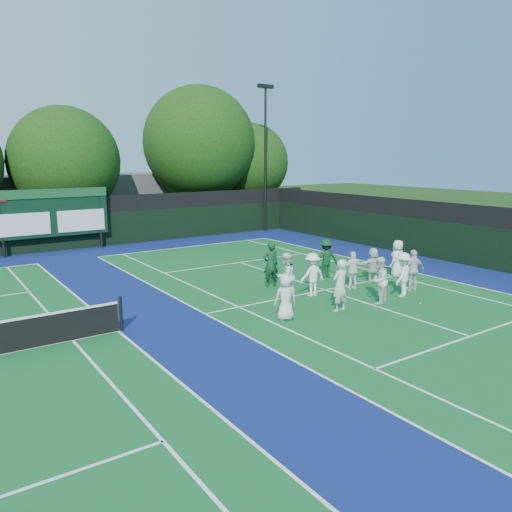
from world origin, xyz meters
TOP-DOWN VIEW (x-y plane):
  - ground at (0.00, 0.00)m, footprint 120.00×120.00m
  - court_apron at (-6.00, 1.00)m, footprint 34.00×32.00m
  - near_court at (0.00, 1.00)m, footprint 11.05×23.85m
  - back_fence at (-6.00, 16.00)m, footprint 34.00×0.08m
  - divider_fence_right at (9.00, 1.00)m, footprint 0.08×32.00m
  - scoreboard at (-7.01, 15.59)m, footprint 6.00×0.21m
  - clubhouse at (-2.00, 24.00)m, footprint 18.00×6.00m
  - light_pole_right at (7.50, 15.70)m, footprint 1.20×0.30m
  - tree_c at (-5.06, 19.58)m, footprint 6.80×6.80m
  - tree_d at (4.47, 19.58)m, footprint 8.14×8.14m
  - tree_e at (8.84, 19.58)m, footprint 6.07×6.07m
  - tennis_ball_0 at (-1.33, -0.92)m, footprint 0.07×0.07m
  - tennis_ball_1 at (3.07, 3.22)m, footprint 0.07×0.07m
  - tennis_ball_2 at (1.53, -2.42)m, footprint 0.07×0.07m
  - tennis_ball_4 at (1.80, 2.57)m, footprint 0.07×0.07m
  - tennis_ball_5 at (4.00, -0.40)m, footprint 0.07×0.07m
  - player_front_0 at (-3.58, -1.01)m, footprint 0.85×0.67m
  - player_front_1 at (-1.45, -1.32)m, footprint 0.70×0.50m
  - player_front_2 at (0.36, -1.45)m, footprint 1.01×0.90m
  - player_front_3 at (1.84, -1.33)m, footprint 1.26×0.99m
  - player_front_4 at (2.92, -0.95)m, footprint 1.04×0.65m
  - player_back_0 at (-2.09, 0.91)m, footprint 1.00×0.86m
  - player_back_1 at (-0.97, 0.69)m, footprint 1.12×0.70m
  - player_back_2 at (1.05, 0.53)m, footprint 0.97×0.63m
  - player_back_3 at (2.55, 0.85)m, footprint 1.45×0.71m
  - player_back_4 at (4.02, 0.76)m, footprint 0.90×0.67m
  - coach_left at (-1.45, 2.73)m, footprint 0.76×0.58m
  - coach_right at (1.46, 2.59)m, footprint 1.27×0.98m

SIDE VIEW (x-z plane):
  - ground at x=0.00m, z-range 0.00..0.00m
  - court_apron at x=-6.00m, z-range 0.00..0.01m
  - near_court at x=0.00m, z-range 0.01..0.01m
  - tennis_ball_0 at x=-1.33m, z-range 0.00..0.07m
  - tennis_ball_1 at x=3.07m, z-range 0.00..0.07m
  - tennis_ball_2 at x=1.53m, z-range 0.00..0.07m
  - tennis_ball_4 at x=1.80m, z-range 0.00..0.07m
  - tennis_ball_5 at x=4.00m, z-range 0.00..0.07m
  - player_back_3 at x=2.55m, z-range 0.00..1.49m
  - player_front_0 at x=-3.58m, z-range 0.00..1.52m
  - player_back_2 at x=1.05m, z-range 0.00..1.54m
  - player_front_4 at x=2.92m, z-range 0.00..1.65m
  - player_back_1 at x=-0.97m, z-range 0.00..1.68m
  - player_back_4 at x=4.02m, z-range 0.00..1.69m
  - player_front_3 at x=1.84m, z-range 0.00..1.71m
  - coach_right at x=1.46m, z-range 0.00..1.73m
  - player_front_2 at x=0.36m, z-range 0.00..1.73m
  - player_back_0 at x=-2.09m, z-range 0.00..1.78m
  - player_front_1 at x=-1.45m, z-range 0.00..1.83m
  - coach_left at x=-1.45m, z-range 0.00..1.86m
  - back_fence at x=-6.00m, z-range -0.14..2.86m
  - divider_fence_right at x=9.00m, z-range -0.14..2.86m
  - clubhouse at x=-2.00m, z-range 0.00..4.00m
  - scoreboard at x=-7.01m, z-range 0.42..3.97m
  - tree_e at x=8.84m, z-range 0.73..8.59m
  - tree_c at x=-5.06m, z-range 0.61..8.99m
  - tree_d at x=4.47m, z-range 0.87..11.18m
  - light_pole_right at x=7.50m, z-range 1.24..11.36m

